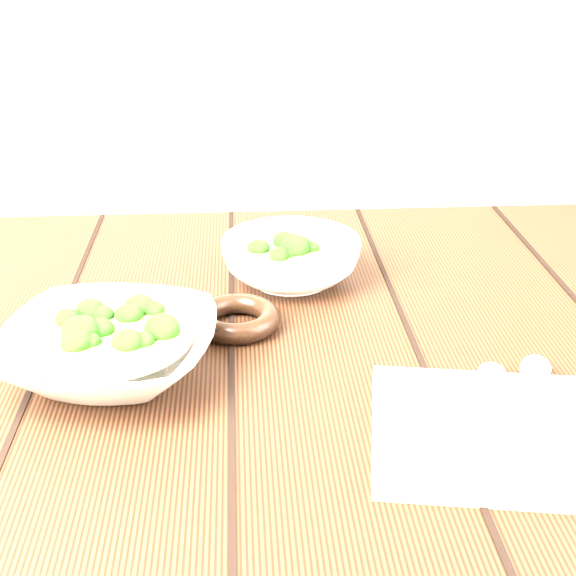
{
  "coord_description": "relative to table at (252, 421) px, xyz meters",
  "views": [
    {
      "loc": [
        -0.01,
        -0.79,
        1.18
      ],
      "look_at": [
        0.04,
        0.01,
        0.8
      ],
      "focal_mm": 50.0,
      "sensor_mm": 36.0,
      "label": 1
    }
  ],
  "objects": [
    {
      "name": "table",
      "position": [
        0.0,
        0.0,
        0.0
      ],
      "size": [
        1.2,
        0.8,
        0.75
      ],
      "color": "black",
      "rests_on": "ground"
    },
    {
      "name": "soup_bowl_front",
      "position": [
        -0.14,
        -0.08,
        0.15
      ],
      "size": [
        0.25,
        0.25,
        0.06
      ],
      "color": "silver",
      "rests_on": "table"
    },
    {
      "name": "soup_bowl_back",
      "position": [
        0.06,
        0.14,
        0.15
      ],
      "size": [
        0.21,
        0.21,
        0.06
      ],
      "color": "silver",
      "rests_on": "table"
    },
    {
      "name": "trivet",
      "position": [
        -0.01,
        0.01,
        0.13
      ],
      "size": [
        0.1,
        0.1,
        0.02
      ],
      "primitive_type": "torus",
      "rotation": [
        0.0,
        0.0,
        -0.06
      ],
      "color": "black",
      "rests_on": "table"
    },
    {
      "name": "napkin",
      "position": [
        0.22,
        -0.21,
        0.13
      ],
      "size": [
        0.26,
        0.23,
        0.01
      ],
      "primitive_type": "cube",
      "rotation": [
        0.0,
        0.0,
        -0.17
      ],
      "color": "beige",
      "rests_on": "table"
    },
    {
      "name": "spoon_left",
      "position": [
        0.22,
        -0.17,
        0.14
      ],
      "size": [
        0.08,
        0.19,
        0.01
      ],
      "color": "#A7A193",
      "rests_on": "napkin"
    },
    {
      "name": "spoon_right",
      "position": [
        0.27,
        -0.16,
        0.14
      ],
      "size": [
        0.09,
        0.18,
        0.01
      ],
      "color": "#A7A193",
      "rests_on": "napkin"
    }
  ]
}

